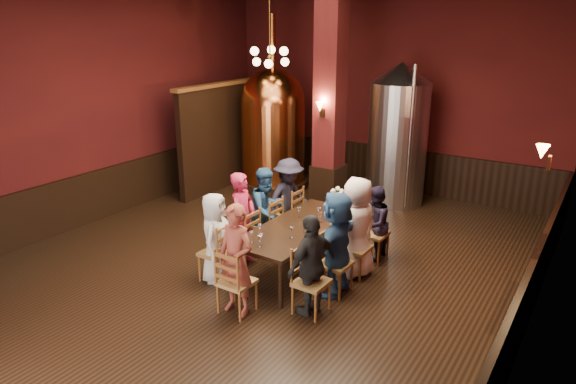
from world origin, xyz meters
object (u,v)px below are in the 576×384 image
Objects in this scene: steel_vessel at (398,135)px; rose_vase at (337,195)px; person_2 at (267,210)px; person_0 at (215,238)px; dining_table at (298,229)px; person_1 at (243,219)px; copper_kettle at (273,127)px.

steel_vessel reaches higher than rose_vase.
steel_vessel is (0.91, 3.55, 0.77)m from person_2.
person_0 is 3.61× the size of rose_vase.
dining_table is 1.72× the size of person_0.
person_2 is (0.01, 0.66, -0.04)m from person_1.
person_0 reaches higher than dining_table.
copper_kettle is 2.92m from steel_vessel.
person_0 is (-0.86, -0.99, 0.01)m from dining_table.
person_2 is 0.37× the size of copper_kettle.
person_2 is (-0.85, 0.34, 0.05)m from dining_table.
copper_kettle is at bearing 2.63° from person_0.
person_0 is at bearing 171.31° from person_1.
person_0 is 0.35× the size of copper_kettle.
person_1 is 0.52× the size of steel_vessel.
dining_table is 0.92m from person_1.
steel_vessel is at bearing -2.87° from person_2.
copper_kettle is (-1.96, 3.72, 0.67)m from person_1.
copper_kettle is at bearing 130.20° from dining_table.
copper_kettle is (-1.95, 4.39, 0.74)m from person_0.
steel_vessel is at bearing 89.66° from dining_table.
rose_vase is (1.01, 1.99, 0.30)m from person_0.
rose_vase is at bearing -39.15° from copper_kettle.
person_1 reaches higher than dining_table.
dining_table is at bearing -62.30° from person_0.
person_0 is 5.03m from steel_vessel.
person_1 is 4.37m from steel_vessel.
dining_table is at bearing -100.31° from person_2.
copper_kettle reaches higher than rose_vase.
dining_table is 0.61× the size of copper_kettle.
person_0 is 0.90× the size of person_1.
person_2 reaches higher than dining_table.
rose_vase is (0.15, 1.00, 0.32)m from dining_table.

